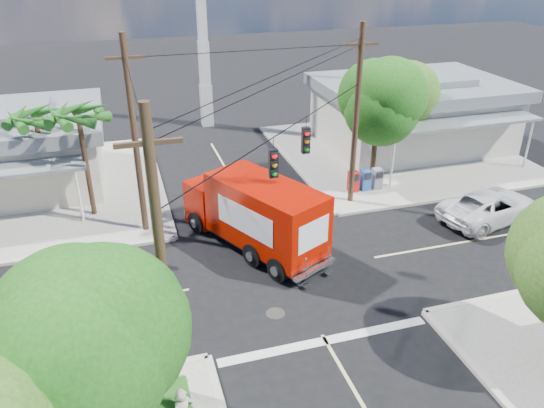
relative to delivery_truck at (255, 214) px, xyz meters
name	(u,v)px	position (x,y,z in m)	size (l,w,h in m)	color
ground	(286,273)	(0.66, -2.35, -1.66)	(120.00, 120.00, 0.00)	black
sidewalk_ne	(395,152)	(11.54, 8.53, -1.59)	(14.12, 14.12, 0.14)	gray
sidewalk_nw	(28,195)	(-10.22, 8.53, -1.59)	(14.12, 14.12, 0.14)	gray
road_markings	(298,293)	(0.66, -3.83, -1.65)	(32.00, 32.00, 0.01)	beige
building_ne	(412,111)	(13.16, 9.61, 0.66)	(11.80, 10.20, 4.50)	beige
building_nw	(1,149)	(-11.34, 10.11, 0.56)	(10.80, 10.20, 4.30)	beige
radio_tower	(203,46)	(1.16, 17.65, 3.98)	(0.80, 0.80, 17.00)	silver
tree_sw_front	(92,346)	(-6.33, -9.90, 2.67)	(3.88, 3.78, 6.03)	#422D1C
tree_ne_front	(379,102)	(7.87, 4.40, 3.11)	(4.21, 4.14, 6.66)	#422D1C
tree_ne_back	(402,98)	(10.47, 6.60, 2.53)	(3.77, 3.66, 5.82)	#422D1C
palm_nw_front	(78,117)	(-6.84, 5.15, 3.38)	(3.01, 3.08, 5.59)	#422D1C
palm_nw_back	(36,119)	(-8.84, 6.65, 3.01)	(3.01, 3.08, 5.19)	#422D1C
utility_poles	(236,157)	(-0.92, -0.75, 3.01)	(12.00, 10.68, 9.00)	#473321
picket_fence	(82,408)	(-7.14, -7.95, -0.98)	(5.94, 0.06, 1.00)	silver
vending_boxes	(365,180)	(7.16, 3.85, -0.97)	(1.90, 0.50, 1.10)	red
delivery_truck	(255,214)	(0.00, 0.00, 0.00)	(5.32, 7.73, 3.27)	black
parked_car	(490,206)	(11.51, -0.84, -0.91)	(2.48, 5.38, 1.50)	silver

